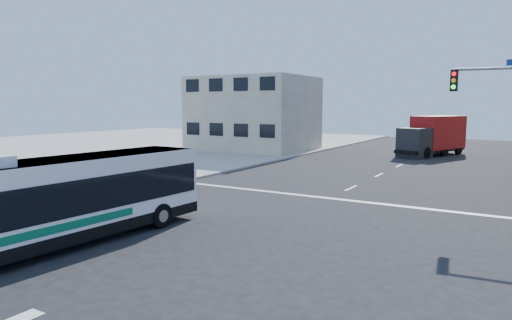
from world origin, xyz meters
The scene contains 5 objects.
ground centered at (0.00, 0.00, 0.00)m, with size 120.00×120.00×0.00m, color black.
sidewalk_nw centered at (-35.00, 35.00, 0.07)m, with size 50.00×50.00×0.15m, color #99968E.
building_west centered at (-17.02, 29.98, 4.01)m, with size 12.06×10.06×8.00m.
transit_bus centered at (-5.06, -3.17, 1.68)m, with size 3.22×11.73×3.43m.
box_truck centered at (0.91, 34.43, 1.90)m, with size 5.46×9.00×3.91m.
Camera 1 is at (8.87, -13.09, 4.94)m, focal length 32.00 mm.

